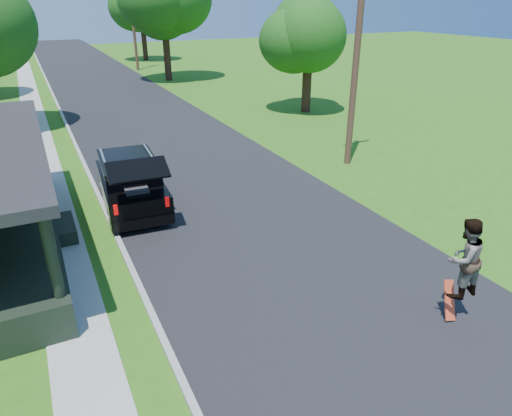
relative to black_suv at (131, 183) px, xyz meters
name	(u,v)px	position (x,y,z in m)	size (l,w,h in m)	color
ground	(329,294)	(3.09, -7.18, -0.86)	(140.00, 140.00, 0.00)	#2F6313
street	(138,117)	(3.09, 12.82, -0.86)	(8.00, 120.00, 0.02)	black
curb	(66,125)	(-0.96, 12.82, -0.86)	(0.15, 120.00, 0.12)	#9A9995
sidewalk	(36,128)	(-2.51, 12.82, -0.86)	(1.30, 120.00, 0.03)	#96978F
black_suv	(131,183)	(0.00, 0.00, 0.00)	(2.16, 4.96, 2.26)	black
skateboarder	(464,258)	(4.96, -9.19, 0.73)	(0.89, 0.70, 1.80)	black
skateboard	(449,301)	(4.98, -9.05, -0.44)	(0.43, 0.48, 0.82)	red
tree_right_near	(308,32)	(12.81, 9.62, 3.80)	(4.80, 4.52, 7.01)	black
tree_right_mid	(162,0)	(8.55, 25.05, 5.45)	(6.45, 6.35, 9.82)	black
tree_right_far	(140,4)	(10.16, 39.62, 5.02)	(7.25, 7.40, 9.00)	black
utility_pole_near	(357,46)	(9.29, 0.47, 3.93)	(1.64, 0.29, 9.29)	#513325
utility_pole_far	(132,15)	(7.59, 32.31, 4.13)	(1.67, 0.59, 9.68)	#513325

